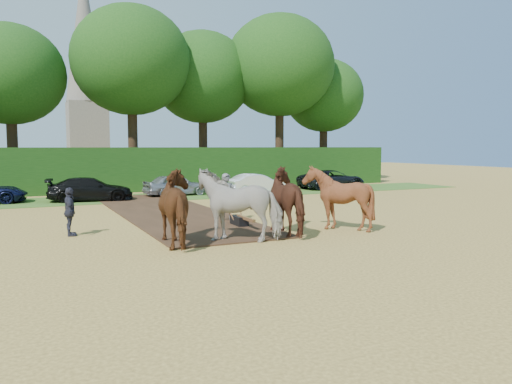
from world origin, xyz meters
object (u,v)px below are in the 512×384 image
at_px(plough_team, 266,202).
at_px(parked_cars, 138,187).
at_px(church, 86,66).
at_px(spectator_far, 70,212).

height_order(plough_team, parked_cars, plough_team).
distance_m(plough_team, parked_cars, 14.81).
bearing_deg(parked_cars, church, 86.73).
relative_size(parked_cars, church, 1.34).
bearing_deg(spectator_far, plough_team, -113.51).
bearing_deg(spectator_far, parked_cars, -20.15).
height_order(spectator_far, church, church).
bearing_deg(church, plough_team, -91.23).
bearing_deg(parked_cars, spectator_far, -112.48).
distance_m(spectator_far, plough_team, 6.71).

